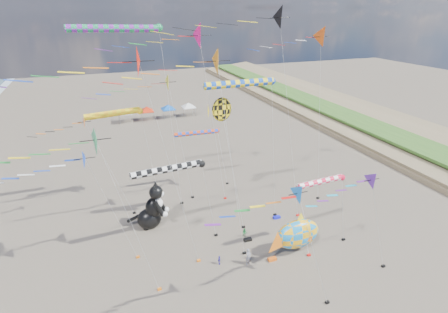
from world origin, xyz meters
name	(u,v)px	position (x,y,z in m)	size (l,w,h in m)	color
ground	(272,310)	(0.00, 0.00, 0.00)	(260.00, 260.00, 0.00)	brown
delta_kite_0	(202,63)	(-3.43, 7.81, 20.22)	(11.89, 2.46, 21.73)	orange
delta_kite_1	(273,20)	(5.16, 12.25, 23.24)	(15.24, 2.52, 24.82)	black
delta_kite_2	(154,86)	(-5.25, 21.38, 15.90)	(12.21, 2.28, 17.36)	yellow
delta_kite_3	(290,204)	(0.22, -1.04, 11.29)	(10.40, 1.77, 12.58)	blue
delta_kite_4	(316,39)	(12.25, 15.03, 21.11)	(10.91, 2.64, 22.68)	#D04F13
delta_kite_5	(135,62)	(-8.62, 8.39, 20.46)	(13.74, 2.67, 22.07)	red
delta_kite_6	(65,161)	(-15.11, 11.21, 12.03)	(11.25, 1.96, 13.37)	blue
delta_kite_7	(96,140)	(-12.26, 5.84, 15.41)	(10.66, 2.42, 16.89)	#1A8348
delta_kite_8	(86,125)	(-13.27, 20.12, 12.36)	(8.51, 1.58, 13.58)	#DA5C14
delta_kite_9	(202,36)	(0.22, 19.52, 21.44)	(12.78, 3.15, 23.22)	#F30E76
delta_kite_10	(361,181)	(8.37, 0.93, 10.73)	(9.85, 1.72, 11.99)	#5F26A4
windsock_0	(243,84)	(2.67, 13.37, 17.06)	(9.21, 0.82, 17.55)	blue
windsock_1	(323,182)	(8.49, 6.02, 8.17)	(7.01, 0.64, 8.56)	red
windsock_2	(118,29)	(-8.62, 20.39, 22.26)	(11.10, 0.85, 22.77)	#18864C
windsock_3	(116,114)	(-9.74, 23.80, 12.32)	(8.29, 0.82, 12.79)	yellow
windsock_4	(199,133)	(0.71, 23.54, 8.59)	(7.77, 0.63, 8.97)	red
windsock_5	(171,169)	(-5.74, 11.93, 9.35)	(9.03, 0.78, 9.78)	black
angelfish_kite	(220,111)	(0.45, 14.28, 14.18)	(3.74, 3.02, 15.61)	yellow
cat_inflatable	(151,205)	(-7.49, 16.56, 2.93)	(4.33, 2.17, 5.85)	black
fish_inflatable	(297,234)	(6.04, 6.08, 2.38)	(6.77, 3.11, 4.94)	#1584CF
person_adult	(248,256)	(0.53, 6.22, 0.92)	(0.67, 0.44, 1.85)	gray
child_green	(245,233)	(2.03, 10.58, 0.56)	(0.55, 0.43, 1.13)	#258340
child_blue	(219,260)	(-2.28, 7.23, 0.50)	(0.58, 0.24, 0.99)	#3529AD
kite_bag_0	(272,259)	(3.10, 5.82, 0.15)	(0.90, 0.44, 0.30)	#D55612
kite_bag_1	(248,240)	(2.07, 9.76, 0.15)	(0.90, 0.44, 0.30)	black
kite_bag_2	(277,217)	(7.36, 12.67, 0.15)	(0.90, 0.44, 0.30)	#1418CB
tent_row	(157,106)	(1.50, 60.00, 3.15)	(19.20, 4.20, 3.80)	white
parked_car	(222,113)	(16.82, 58.00, 0.55)	(1.29, 3.21, 1.09)	#26262D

